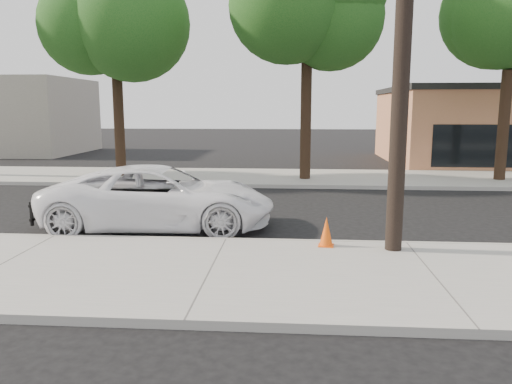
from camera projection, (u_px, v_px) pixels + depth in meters
ground at (236, 224)px, 13.36m from camera, size 120.00×120.00×0.00m
near_sidewalk at (210, 274)px, 9.12m from camera, size 90.00×4.40×0.15m
far_sidewalk at (258, 177)px, 21.71m from camera, size 90.00×5.00×0.15m
curb_near at (226, 242)px, 11.29m from camera, size 90.00×0.12×0.16m
utility_pole at (404, 23)px, 9.66m from camera, size 1.40×0.34×9.00m
tree_b at (118, 32)px, 20.68m from camera, size 4.34×4.20×8.45m
tree_c at (313, 9)px, 19.56m from camera, size 4.96×4.80×9.55m
police_cruiser at (160, 197)px, 12.76m from camera, size 5.97×3.03×1.62m
traffic_cone at (326, 232)px, 10.63m from camera, size 0.36×0.36×0.63m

